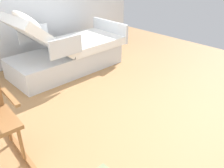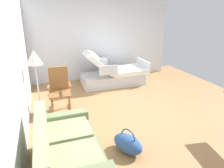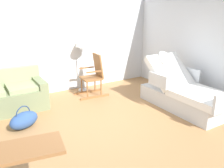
% 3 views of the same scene
% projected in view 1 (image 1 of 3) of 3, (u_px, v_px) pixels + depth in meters
% --- Properties ---
extents(ground_plane, '(6.45, 6.45, 0.00)m').
position_uv_depth(ground_plane, '(138.00, 114.00, 3.11)').
color(ground_plane, '#9E7247').
extents(hospital_bed, '(1.05, 2.06, 1.19)m').
position_uv_depth(hospital_bed, '(66.00, 53.00, 4.20)').
color(hospital_bed, silver).
rests_on(hospital_bed, ground).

